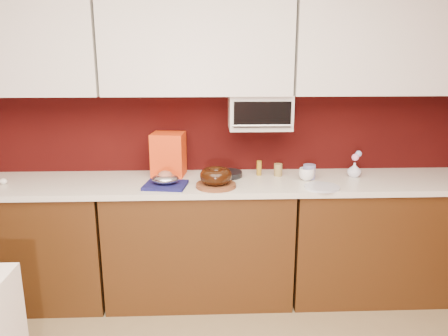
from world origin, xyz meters
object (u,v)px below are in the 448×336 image
foil_ham_nest (165,179)px  coffee_mug (307,173)px  pandoro_box (169,154)px  toaster_oven (260,112)px  blue_jar (309,172)px  flower_vase (354,169)px  bundt_cake (216,176)px

foil_ham_nest → coffee_mug: size_ratio=1.71×
foil_ham_nest → pandoro_box: size_ratio=0.57×
toaster_oven → foil_ham_nest: size_ratio=2.44×
foil_ham_nest → pandoro_box: bearing=89.9°
foil_ham_nest → blue_jar: size_ratio=1.73×
coffee_mug → flower_vase: (0.37, 0.08, 0.01)m
pandoro_box → coffee_mug: bearing=-2.9°
bundt_cake → foil_ham_nest: 0.35m
foil_ham_nest → coffee_mug: coffee_mug is taller
foil_ham_nest → toaster_oven: bearing=23.6°
pandoro_box → coffee_mug: size_ratio=2.97×
bundt_cake → coffee_mug: size_ratio=2.03×
coffee_mug → flower_vase: flower_vase is taller
toaster_oven → blue_jar: (0.35, -0.14, -0.42)m
foil_ham_nest → flower_vase: (1.38, 0.20, 0.01)m
bundt_cake → flower_vase: bundt_cake is taller
bundt_cake → flower_vase: (1.03, 0.22, -0.02)m
bundt_cake → coffee_mug: bearing=12.7°
flower_vase → blue_jar: bearing=-172.9°
blue_jar → flower_vase: flower_vase is taller
toaster_oven → pandoro_box: 0.74m
flower_vase → toaster_oven: bearing=172.0°
coffee_mug → blue_jar: 0.04m
pandoro_box → blue_jar: bearing=-0.9°
coffee_mug → blue_jar: coffee_mug is taller
foil_ham_nest → coffee_mug: 1.01m
pandoro_box → foil_ham_nest: bearing=-82.8°
toaster_oven → pandoro_box: toaster_oven is taller
coffee_mug → bundt_cake: bearing=-167.3°
coffee_mug → flower_vase: bearing=11.5°
foil_ham_nest → blue_jar: 1.04m
toaster_oven → bundt_cake: (-0.33, -0.32, -0.39)m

